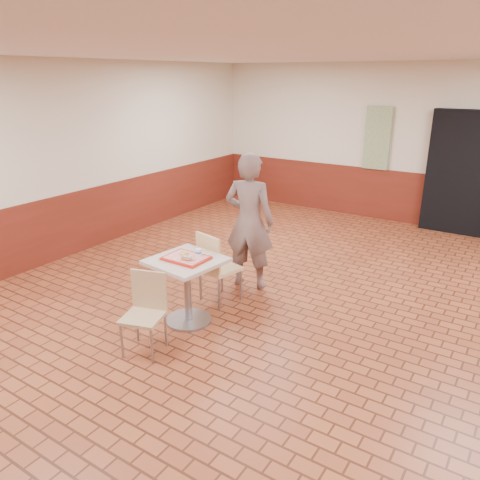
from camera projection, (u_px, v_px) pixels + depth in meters
The scene contains 12 objects.
room_shell at pixel (284, 203), 4.85m from camera, with size 8.01×10.01×3.01m.
wainscot_band at pixel (281, 290), 5.19m from camera, with size 8.00×10.00×1.00m.
corridor_doorway at pixel (474, 175), 8.22m from camera, with size 1.60×0.22×2.20m, color black.
promo_poster at pixel (377, 138), 9.03m from camera, with size 0.50×0.03×1.20m, color gray.
main_table at pixel (187, 280), 5.37m from camera, with size 0.75×0.75×0.79m.
chair_main_front at pixel (146, 308), 4.85m from camera, with size 0.49×0.49×0.85m.
chair_main_back at pixel (215, 264), 5.85m from camera, with size 0.52×0.52×0.93m.
customer at pixel (249, 222), 6.20m from camera, with size 0.67×0.44×1.84m, color #715C58.
serving_tray at pixel (186, 258), 5.28m from camera, with size 0.48×0.37×0.03m.
ring_donut at pixel (184, 253), 5.34m from camera, with size 0.10×0.10×0.03m, color #DBA64F.
long_john_donut at pixel (187, 258), 5.18m from camera, with size 0.15×0.08×0.04m.
paper_cup at pixel (198, 252), 5.28m from camera, with size 0.07×0.07×0.09m.
Camera 1 is at (2.20, -4.18, 2.76)m, focal length 35.00 mm.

